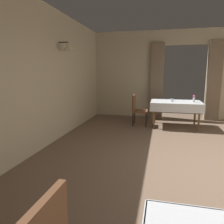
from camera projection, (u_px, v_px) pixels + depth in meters
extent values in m
plane|color=#7A604C|center=(204.00, 169.00, 3.58)|extent=(10.08, 10.08, 0.00)
cube|color=beige|center=(28.00, 77.00, 4.01)|extent=(0.12, 8.40, 3.00)
cylinder|color=black|center=(63.00, 42.00, 4.98)|extent=(0.24, 0.02, 0.02)
cone|color=beige|center=(68.00, 47.00, 4.97)|extent=(0.26, 0.26, 0.18)
cube|color=beige|center=(128.00, 75.00, 7.76)|extent=(2.50, 0.12, 3.00)
cube|color=beige|center=(187.00, 37.00, 7.10)|extent=(1.40, 0.12, 0.50)
cube|color=#7F6B56|center=(157.00, 81.00, 7.44)|extent=(0.44, 0.14, 2.58)
cube|color=#7F6B56|center=(214.00, 82.00, 7.03)|extent=(0.44, 0.14, 2.58)
cylinder|color=brown|center=(154.00, 116.00, 6.11)|extent=(0.06, 0.06, 0.71)
cylinder|color=brown|center=(199.00, 118.00, 5.84)|extent=(0.06, 0.06, 0.71)
cylinder|color=brown|center=(155.00, 112.00, 6.83)|extent=(0.06, 0.06, 0.71)
cylinder|color=brown|center=(195.00, 113.00, 6.56)|extent=(0.06, 0.06, 0.71)
cube|color=brown|center=(176.00, 102.00, 6.27)|extent=(1.37, 0.91, 0.03)
cube|color=white|center=(176.00, 102.00, 6.27)|extent=(1.43, 0.97, 0.01)
cube|color=white|center=(177.00, 108.00, 5.82)|extent=(1.43, 0.02, 0.24)
cube|color=white|center=(175.00, 103.00, 6.75)|extent=(1.43, 0.02, 0.24)
cube|color=white|center=(151.00, 105.00, 6.45)|extent=(0.02, 0.97, 0.24)
cube|color=white|center=(202.00, 106.00, 6.13)|extent=(0.02, 0.97, 0.24)
cylinder|color=black|center=(147.00, 117.00, 6.64)|extent=(0.04, 0.04, 0.42)
cylinder|color=black|center=(146.00, 120.00, 6.28)|extent=(0.04, 0.04, 0.42)
cylinder|color=black|center=(135.00, 117.00, 6.72)|extent=(0.04, 0.04, 0.42)
cylinder|color=black|center=(133.00, 119.00, 6.36)|extent=(0.04, 0.04, 0.42)
cube|color=brown|center=(140.00, 111.00, 6.46)|extent=(0.44, 0.44, 0.06)
cube|color=brown|center=(134.00, 103.00, 6.46)|extent=(0.05, 0.42, 0.48)
cylinder|color=silver|center=(194.00, 100.00, 6.07)|extent=(0.06, 0.06, 0.15)
sphere|color=#D84C8C|center=(194.00, 96.00, 6.05)|extent=(0.07, 0.07, 0.07)
cylinder|color=silver|center=(172.00, 100.00, 6.22)|extent=(0.08, 0.08, 0.09)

